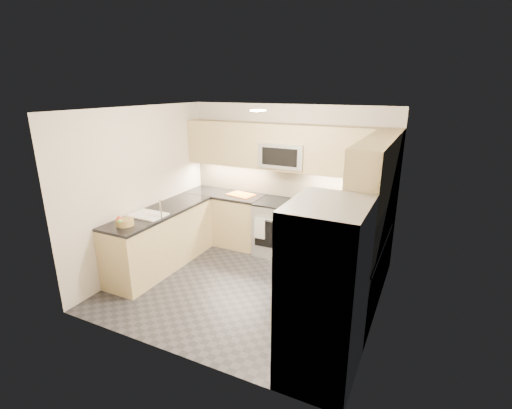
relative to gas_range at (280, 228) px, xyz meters
name	(u,v)px	position (x,y,z in m)	size (l,w,h in m)	color
floor	(245,286)	(0.00, -1.28, -0.46)	(3.60, 3.20, 0.00)	#222227
ceiling	(244,109)	(0.00, -1.28, 2.04)	(3.60, 3.20, 0.02)	beige
wall_back	(288,179)	(0.00, 0.32, 0.79)	(3.60, 0.02, 2.50)	beige
wall_front	(169,249)	(0.00, -2.88, 0.79)	(3.60, 0.02, 2.50)	beige
wall_left	(142,189)	(-1.80, -1.28, 0.79)	(0.02, 3.20, 2.50)	beige
wall_right	(384,225)	(1.80, -1.28, 0.79)	(0.02, 3.20, 2.50)	beige
base_cab_back_left	(225,219)	(-1.09, 0.02, -0.01)	(1.42, 0.60, 0.90)	tan
base_cab_back_right	(344,239)	(1.09, 0.02, -0.01)	(1.42, 0.60, 0.90)	tan
base_cab_right	(354,276)	(1.50, -1.12, -0.01)	(0.60, 1.70, 0.90)	tan
base_cab_peninsula	(161,240)	(-1.50, -1.28, -0.01)	(0.60, 2.00, 0.90)	tan
countertop_back_left	(225,194)	(-1.09, 0.02, 0.47)	(1.42, 0.63, 0.04)	black
countertop_back_right	(346,211)	(1.09, 0.02, 0.47)	(1.42, 0.63, 0.04)	black
countertop_right	(357,243)	(1.50, -1.12, 0.47)	(0.63, 1.70, 0.04)	black
countertop_peninsula	(159,212)	(-1.50, -1.28, 0.47)	(0.63, 2.00, 0.04)	black
upper_cab_back	(285,147)	(0.00, 0.15, 1.37)	(3.60, 0.35, 0.75)	tan
upper_cab_right	(377,170)	(1.62, -1.00, 1.37)	(0.35, 1.95, 0.75)	tan
backsplash_back	(288,182)	(0.00, 0.32, 0.74)	(3.60, 0.01, 0.51)	tan
backsplash_right	(388,218)	(1.80, -0.82, 0.74)	(0.01, 2.30, 0.51)	tan
gas_range	(280,228)	(0.00, 0.00, 0.00)	(0.76, 0.65, 0.91)	#A9ABB1
range_cooktop	(280,203)	(0.00, 0.00, 0.46)	(0.76, 0.65, 0.03)	black
oven_door_glass	(272,235)	(0.00, -0.33, -0.01)	(0.62, 0.02, 0.45)	black
oven_handle	(272,220)	(0.00, -0.35, 0.26)	(0.02, 0.02, 0.60)	#B2B5BA
microwave	(284,155)	(0.00, 0.12, 1.24)	(0.76, 0.40, 0.40)	#A2A5AA
microwave_door	(279,157)	(0.00, -0.08, 1.24)	(0.60, 0.01, 0.28)	black
refrigerator	(324,293)	(1.45, -2.43, 0.45)	(0.70, 0.90, 1.80)	#A4A8AC
fridge_handle_left	(281,288)	(1.08, -2.61, 0.49)	(0.02, 0.02, 1.20)	#B2B5BA
fridge_handle_right	(294,272)	(1.08, -2.25, 0.49)	(0.02, 0.02, 1.20)	#B2B5BA
sink_basin	(148,219)	(-1.50, -1.53, 0.42)	(0.52, 0.38, 0.16)	white
faucet	(161,209)	(-1.24, -1.53, 0.62)	(0.03, 0.03, 0.28)	silver
utensil_bowl	(357,208)	(1.27, -0.03, 0.56)	(0.26, 0.26, 0.15)	#58B34C
cutting_board	(241,195)	(-0.77, 0.05, 0.49)	(0.45, 0.31, 0.01)	orange
fruit_basket	(125,222)	(-1.50, -1.98, 0.53)	(0.24, 0.24, 0.09)	#A1844B
fruit_apple	(119,219)	(-1.52, -2.05, 0.60)	(0.07, 0.07, 0.07)	#B42214
fruit_pear	(120,221)	(-1.45, -2.11, 0.60)	(0.06, 0.06, 0.06)	#76BA4F
dish_towel_check	(260,228)	(-0.21, -0.37, 0.10)	(0.19, 0.02, 0.35)	silver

